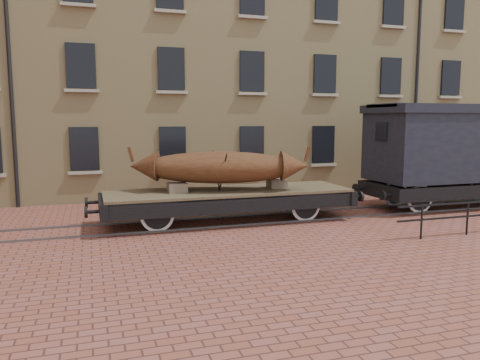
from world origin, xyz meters
name	(u,v)px	position (x,y,z in m)	size (l,w,h in m)	color
ground	(272,219)	(0.00, 0.00, 0.00)	(90.00, 90.00, 0.00)	brown
warehouse_cream	(256,51)	(3.00, 9.99, 7.00)	(40.00, 10.19, 14.00)	#D8C181
rail_track	(272,218)	(0.00, 0.00, 0.03)	(30.00, 1.52, 0.06)	#59595E
flatcar_wagon	(229,196)	(-1.52, 0.00, 0.84)	(8.96, 2.43, 1.35)	brown
iron_boat	(220,167)	(-1.83, 0.00, 1.81)	(5.80, 2.97, 1.43)	brown
goods_van	(455,143)	(7.47, 0.00, 2.44)	(7.54, 2.75, 3.90)	black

